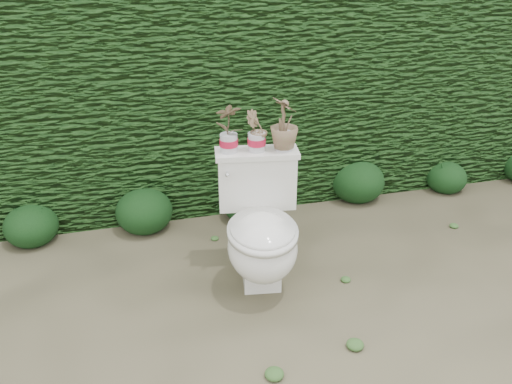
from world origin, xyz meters
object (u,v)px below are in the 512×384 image
object	(u,v)px
potted_plant_left	(228,129)
potted_plant_center	(257,132)
potted_plant_right	(284,125)
toilet	(261,232)

from	to	relation	value
potted_plant_left	potted_plant_center	world-z (taller)	potted_plant_left
potted_plant_left	potted_plant_center	size ratio (longest dim) A/B	1.24
potted_plant_center	potted_plant_right	xyz separation A→B (m)	(0.16, -0.02, 0.04)
toilet	potted_plant_center	distance (m)	0.59
potted_plant_left	potted_plant_center	xyz separation A→B (m)	(0.16, -0.03, -0.03)
toilet	potted_plant_center	xyz separation A→B (m)	(0.04, 0.24, 0.54)
potted_plant_center	potted_plant_left	bearing A→B (deg)	-14.78
potted_plant_left	potted_plant_center	bearing A→B (deg)	166.41
potted_plant_left	toilet	bearing A→B (deg)	111.19
potted_plant_left	potted_plant_right	world-z (taller)	potted_plant_right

